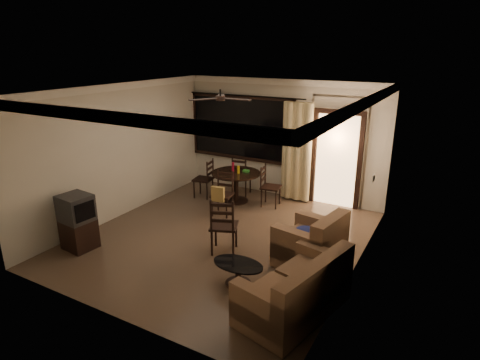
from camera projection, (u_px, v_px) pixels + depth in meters
The scene contains 12 objects.
ground at pixel (223, 237), 7.71m from camera, with size 5.50×5.50×0.00m, color #7F6651.
room_shell at pixel (290, 131), 8.33m from camera, with size 5.50×6.70×5.50m.
dining_table at pixel (236, 179), 9.37m from camera, with size 1.14×1.14×0.93m.
dining_chair_west at pixel (204, 186), 9.73m from camera, with size 0.48×0.48×0.95m.
dining_chair_east at pixel (270, 194), 9.18m from camera, with size 0.48×0.48×0.95m.
dining_chair_south at pixel (222, 201), 8.68m from camera, with size 0.48×0.53×0.95m.
dining_chair_north at pixel (241, 183), 9.91m from camera, with size 0.48×0.48×0.95m.
tv_cabinet at pixel (78, 222), 7.17m from camera, with size 0.58×0.53×1.02m.
sofa at pixel (298, 292), 5.38m from camera, with size 1.23×1.79×0.87m.
armchair at pixel (313, 245), 6.58m from camera, with size 1.09×1.09×0.94m.
coffee_table at pixel (238, 270), 6.12m from camera, with size 0.82×0.49×0.36m.
side_chair at pixel (224, 236), 7.09m from camera, with size 0.60×0.60×1.05m.
Camera 1 is at (3.69, -5.93, 3.48)m, focal length 30.00 mm.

